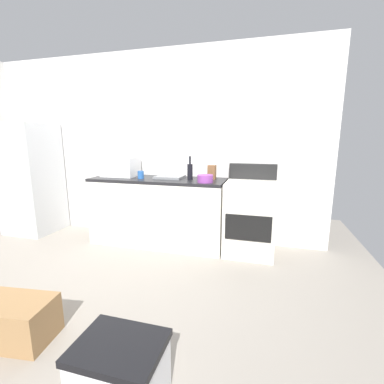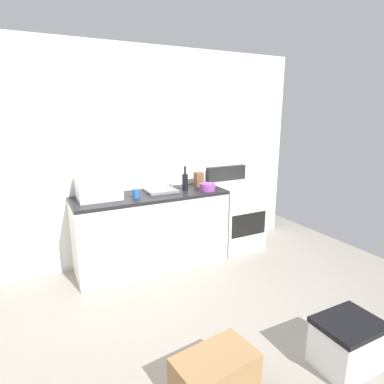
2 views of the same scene
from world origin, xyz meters
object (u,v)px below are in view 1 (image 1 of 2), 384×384
Objects in this scene: stove_oven at (250,217)px; coffee_mug at (141,175)px; wine_bottle at (190,171)px; storage_bin at (121,374)px; refrigerator at (31,179)px; mixing_bowl at (205,179)px; cardboard_box_large at (14,320)px; knife_block at (212,172)px; microwave at (121,166)px.

coffee_mug is (-1.42, -0.09, 0.48)m from stove_oven.
wine_bottle is 0.66m from coffee_mug.
storage_bin is at bearing -103.38° from stove_oven.
mixing_bowl is at bearing -2.17° from refrigerator.
refrigerator is 16.36× the size of coffee_mug.
refrigerator is 2.69m from cardboard_box_large.
knife_block is 0.28m from mixing_bowl.
refrigerator reaches higher than knife_block.
refrigerator reaches higher than wine_bottle.
mixing_bowl is (-0.03, -0.28, -0.04)m from knife_block.
coffee_mug reaches higher than storage_bin.
stove_oven is 2.02× the size of cardboard_box_large.
stove_oven is at bearing 76.62° from storage_bin.
stove_oven is 2.51m from cardboard_box_large.
cardboard_box_large is at bearing -47.62° from refrigerator.
microwave is at bearing 176.52° from wine_bottle.
stove_oven reaches higher than cardboard_box_large.
stove_oven is 0.74m from knife_block.
stove_oven is (3.27, 0.06, -0.35)m from refrigerator.
mixing_bowl is 0.35× the size of cardboard_box_large.
wine_bottle reaches higher than microwave.
microwave is (1.47, 0.11, 0.22)m from refrigerator.
storage_bin is (0.99, -0.23, 0.04)m from cardboard_box_large.
cardboard_box_large is at bearing -110.62° from wine_bottle.
cardboard_box_large is at bearing -127.36° from stove_oven.
mixing_bowl is at bearing -9.50° from microwave.
refrigerator is 5.45× the size of wine_bottle.
refrigerator is at bearing -179.03° from stove_oven.
wine_bottle is 2.28m from cardboard_box_large.
refrigerator is at bearing 177.83° from mixing_bowl.
wine_bottle is (2.50, 0.05, 0.19)m from refrigerator.
microwave is at bearing 170.50° from mixing_bowl.
coffee_mug is at bearing -20.74° from microwave.
knife_block is 2.47m from cardboard_box_large.
knife_block is 2.46m from storage_bin.
stove_oven is 1.50m from coffee_mug.
coffee_mug is 0.56× the size of knife_block.
wine_bottle is 1.58× the size of mixing_bowl.
knife_block is (0.91, 0.21, 0.04)m from coffee_mug.
microwave is 1.03m from wine_bottle.
wine_bottle is at bearing 96.39° from storage_bin.
microwave reaches higher than coffee_mug.
coffee_mug is at bearing -172.97° from wine_bottle.
coffee_mug reaches higher than mixing_bowl.
microwave is 1.28m from mixing_bowl.
mixing_bowl is (2.73, -0.10, 0.13)m from refrigerator.
wine_bottle is 0.28m from mixing_bowl.
refrigerator reaches higher than mixing_bowl.
knife_block is 0.95× the size of mixing_bowl.
stove_oven is at bearing -1.67° from microwave.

